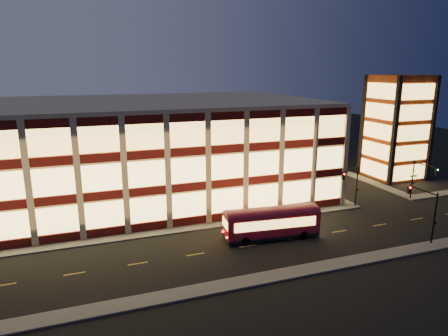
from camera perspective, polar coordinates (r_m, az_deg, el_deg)
name	(u,v)px	position (r m, az deg, el deg)	size (l,w,h in m)	color
ground	(198,231)	(48.91, -3.79, -8.94)	(200.00, 200.00, 0.00)	black
sidewalk_office_south	(171,230)	(49.11, -7.53, -8.84)	(54.00, 2.00, 0.15)	#514F4C
sidewalk_office_east	(295,178)	(72.43, 10.06, -1.39)	(2.00, 30.00, 0.15)	#514F4C
sidewalk_tower_south	(442,194)	(71.13, 28.67, -3.22)	(14.00, 2.00, 0.15)	#514F4C
sidewalk_tower_west	(346,172)	(78.38, 17.06, -0.62)	(2.00, 30.00, 0.15)	#514F4C
sidewalk_near	(237,283)	(37.84, 1.93, -16.10)	(100.00, 2.00, 0.15)	#514F4C
office_building	(148,148)	(62.11, -10.86, 2.81)	(50.45, 30.45, 14.50)	tan
stair_tower	(396,127)	(76.72, 23.37, 5.34)	(8.60, 8.60, 18.00)	#8C3814
traffic_signal_far	(352,181)	(57.55, 17.82, -1.72)	(3.79, 1.87, 6.00)	black
traffic_signal_right	(421,175)	(64.37, 26.30, -0.89)	(1.20, 4.37, 6.00)	black
traffic_signal_near	(425,205)	(50.47, 26.77, -4.74)	(0.32, 4.45, 6.00)	black
trolley_bus	(272,221)	(46.50, 6.80, -7.52)	(11.17, 3.84, 3.71)	maroon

